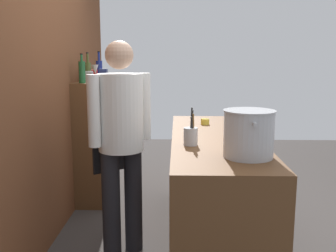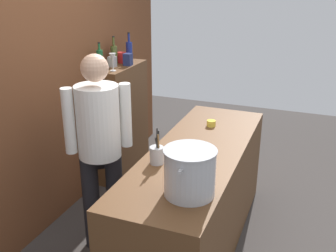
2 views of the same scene
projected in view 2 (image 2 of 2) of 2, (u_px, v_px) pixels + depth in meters
ground_plane at (195, 243)px, 3.49m from camera, size 8.00×8.00×0.00m
brick_back_panel at (43, 62)px, 3.42m from camera, size 4.40×0.10×3.00m
prep_counter at (196, 199)px, 3.33m from camera, size 2.14×0.70×0.90m
bar_cabinet at (121, 122)px, 4.49m from camera, size 0.76×0.32×1.29m
chef at (99, 141)px, 3.17m from camera, size 0.43×0.45×1.66m
stockpot_large at (190, 172)px, 2.48m from camera, size 0.39×0.34×0.31m
utensil_crock at (157, 154)px, 2.92m from camera, size 0.10×0.10×0.28m
butter_jar at (211, 123)px, 3.64m from camera, size 0.08×0.08×0.05m
wine_bottle_olive at (114, 54)px, 4.28m from camera, size 0.07×0.07×0.30m
wine_bottle_green at (100, 60)px, 3.99m from camera, size 0.06×0.06×0.29m
wine_bottle_cobalt at (129, 51)px, 4.42m from camera, size 0.07×0.07×0.32m
wine_glass_short at (113, 58)px, 3.98m from camera, size 0.07×0.07×0.18m
spice_tin_silver at (112, 62)px, 4.18m from camera, size 0.07×0.07×0.11m
spice_tin_red at (121, 58)px, 4.36m from camera, size 0.08×0.08×0.12m
spice_tin_navy at (128, 59)px, 4.24m from camera, size 0.08×0.08×0.13m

